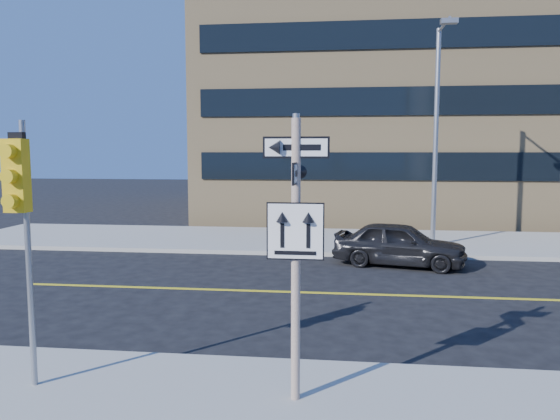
# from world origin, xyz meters

# --- Properties ---
(ground) EXTENTS (120.00, 120.00, 0.00)m
(ground) POSITION_xyz_m (0.00, 0.00, 0.00)
(ground) COLOR black
(ground) RESTS_ON ground
(sign_pole) EXTENTS (0.92, 0.92, 4.06)m
(sign_pole) POSITION_xyz_m (0.00, -2.51, 2.44)
(sign_pole) COLOR silver
(sign_pole) RESTS_ON near_sidewalk
(traffic_signal) EXTENTS (0.32, 0.45, 4.00)m
(traffic_signal) POSITION_xyz_m (-4.00, -2.66, 3.03)
(traffic_signal) COLOR gray
(traffic_signal) RESTS_ON near_sidewalk
(parked_car_a) EXTENTS (2.65, 4.49, 1.43)m
(parked_car_a) POSITION_xyz_m (2.44, 7.75, 0.72)
(parked_car_a) COLOR black
(parked_car_a) RESTS_ON ground
(streetlight_a) EXTENTS (0.55, 2.25, 8.00)m
(streetlight_a) POSITION_xyz_m (4.00, 10.76, 4.76)
(streetlight_a) COLOR gray
(streetlight_a) RESTS_ON far_sidewalk
(building_brick) EXTENTS (18.00, 18.00, 18.00)m
(building_brick) POSITION_xyz_m (2.00, 25.00, 9.00)
(building_brick) COLOR tan
(building_brick) RESTS_ON ground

